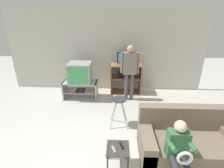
# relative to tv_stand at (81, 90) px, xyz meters

# --- Properties ---
(wall_back) EXTENTS (6.40, 0.06, 2.60)m
(wall_back) POSITION_rel_tv_stand_xyz_m (0.73, 0.79, 1.04)
(wall_back) COLOR beige
(wall_back) RESTS_ON ground_plane
(tv_stand) EXTENTS (1.02, 0.50, 0.54)m
(tv_stand) POSITION_rel_tv_stand_xyz_m (0.00, 0.00, 0.00)
(tv_stand) COLOR #A8A8AD
(tv_stand) RESTS_ON ground_plane
(television_main) EXTENTS (0.65, 0.60, 0.58)m
(television_main) POSITION_rel_tv_stand_xyz_m (0.03, -0.02, 0.56)
(television_main) COLOR #9E9EA3
(television_main) RESTS_ON tv_stand
(media_shelf) EXTENTS (0.97, 0.51, 0.96)m
(media_shelf) POSITION_rel_tv_stand_xyz_m (1.39, 0.47, 0.23)
(media_shelf) COLOR #8E6642
(media_shelf) RESTS_ON ground_plane
(television_flat) EXTENTS (0.62, 0.20, 0.39)m
(television_flat) POSITION_rel_tv_stand_xyz_m (1.42, 0.44, 0.88)
(television_flat) COLOR black
(television_flat) RESTS_ON media_shelf
(folding_stool) EXTENTS (0.41, 0.38, 0.68)m
(folding_stool) POSITION_rel_tv_stand_xyz_m (1.18, -1.35, 0.27)
(folding_stool) COLOR #B7B7BC
(folding_stool) RESTS_ON ground_plane
(snack_table) EXTENTS (0.36, 0.36, 0.40)m
(snack_table) POSITION_rel_tv_stand_xyz_m (1.16, -2.51, 0.07)
(snack_table) COLOR #38332D
(snack_table) RESTS_ON ground_plane
(remote_control_black) EXTENTS (0.08, 0.15, 0.02)m
(remote_control_black) POSITION_rel_tv_stand_xyz_m (1.22, -2.47, 0.15)
(remote_control_black) COLOR black
(remote_control_black) RESTS_ON snack_table
(remote_control_white) EXTENTS (0.09, 0.15, 0.02)m
(remote_control_white) POSITION_rel_tv_stand_xyz_m (1.10, -2.56, 0.15)
(remote_control_white) COLOR gray
(remote_control_white) RESTS_ON snack_table
(couch) EXTENTS (1.67, 0.85, 0.85)m
(couch) POSITION_rel_tv_stand_xyz_m (2.38, -2.20, 0.02)
(couch) COLOR #756651
(couch) RESTS_ON ground_plane
(person_standing_adult) EXTENTS (0.53, 0.20, 1.64)m
(person_standing_adult) POSITION_rel_tv_stand_xyz_m (1.47, -0.05, 0.73)
(person_standing_adult) COLOR #4C4C56
(person_standing_adult) RESTS_ON ground_plane
(person_seated_child) EXTENTS (0.33, 0.43, 1.00)m
(person_seated_child) POSITION_rel_tv_stand_xyz_m (2.02, -2.69, 0.32)
(person_seated_child) COLOR #2D2D38
(person_seated_child) RESTS_ON ground_plane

